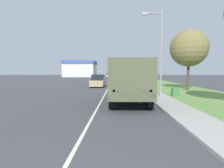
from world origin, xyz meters
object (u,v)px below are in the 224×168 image
Objects in this scene: car_nearest_ahead at (98,81)px; car_fourth_ahead at (118,77)px; lamp_post at (159,46)px; military_truck at (128,79)px; car_farthest_ahead at (109,75)px; car_second_ahead at (120,79)px; car_third_ahead at (119,77)px.

car_nearest_ahead reaches higher than car_fourth_ahead.
lamp_post reaches higher than car_fourth_ahead.
military_truck is 1.00× the size of lamp_post.
car_nearest_ahead is 44.63m from car_farthest_ahead.
car_second_ahead is at bearing 98.10° from lamp_post.
car_second_ahead is at bearing -89.75° from car_third_ahead.
military_truck is at bearing -135.47° from lamp_post.
lamp_post is at bearing -83.11° from car_farthest_ahead.
car_third_ahead is at bearing 90.35° from military_truck.
car_second_ahead is 19.22m from car_fourth_ahead.
car_nearest_ahead is (-3.49, 12.69, -0.84)m from military_truck.
car_third_ahead is at bearing -81.18° from car_farthest_ahead.
lamp_post reaches higher than car_nearest_ahead.
car_nearest_ahead is at bearing 105.36° from military_truck.
car_farthest_ahead is 55.23m from lamp_post.
car_nearest_ahead reaches higher than car_third_ahead.
military_truck is 1.45× the size of car_third_ahead.
lamp_post is at bearing -85.43° from car_fourth_ahead.
lamp_post is (6.62, -54.72, 3.48)m from car_farthest_ahead.
car_nearest_ahead is 12.30m from lamp_post.
car_fourth_ahead is at bearing 90.92° from car_second_ahead.
lamp_post reaches higher than car_farthest_ahead.
car_second_ahead is at bearing -83.78° from car_farthest_ahead.
car_third_ahead is at bearing 95.34° from lamp_post.
car_second_ahead is at bearing 90.40° from military_truck.
military_truck reaches higher than car_farthest_ahead.
car_fourth_ahead is at bearing -77.52° from car_farthest_ahead.
lamp_post is (2.84, -30.39, 3.48)m from car_third_ahead.
lamp_post is at bearing 44.53° from military_truck.
car_second_ahead is (-0.16, 22.23, -0.87)m from military_truck.
car_fourth_ahead is 0.69× the size of lamp_post.
military_truck reaches higher than car_nearest_ahead.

